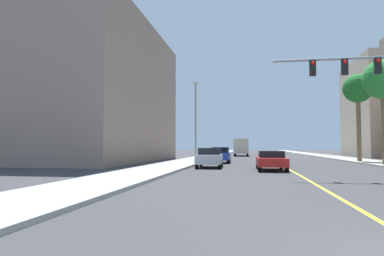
{
  "coord_description": "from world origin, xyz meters",
  "views": [
    {
      "loc": [
        -2.85,
        -5.21,
        1.66
      ],
      "look_at": [
        -6.82,
        18.63,
        2.95
      ],
      "focal_mm": 31.95,
      "sensor_mm": 36.0,
      "label": 1
    }
  ],
  "objects": [
    {
      "name": "ground",
      "position": [
        0.0,
        42.0,
        0.0
      ],
      "size": [
        192.0,
        192.0,
        0.0
      ],
      "primitive_type": "plane",
      "color": "#38383A"
    },
    {
      "name": "sidewalk_left",
      "position": [
        -9.15,
        42.0,
        0.07
      ],
      "size": [
        3.62,
        168.0,
        0.15
      ],
      "primitive_type": "cube",
      "color": "#9E9B93",
      "rests_on": "ground"
    },
    {
      "name": "sidewalk_right",
      "position": [
        9.15,
        42.0,
        0.07
      ],
      "size": [
        3.62,
        168.0,
        0.15
      ],
      "primitive_type": "cube",
      "color": "#9E9B93",
      "rests_on": "ground"
    },
    {
      "name": "lane_marking_center",
      "position": [
        0.0,
        42.0,
        0.0
      ],
      "size": [
        0.16,
        144.0,
        0.01
      ],
      "primitive_type": "cube",
      "color": "yellow",
      "rests_on": "ground"
    },
    {
      "name": "building_left_near",
      "position": [
        -21.68,
        31.0,
        7.57
      ],
      "size": [
        16.57,
        25.14,
        15.14
      ],
      "primitive_type": "cube",
      "color": "gray",
      "rests_on": "ground"
    },
    {
      "name": "street_lamp",
      "position": [
        -7.85,
        26.92,
        4.42
      ],
      "size": [
        0.56,
        0.28,
        7.69
      ],
      "color": "gray",
      "rests_on": "sidewalk_left"
    },
    {
      "name": "palm_mid",
      "position": [
        8.13,
        24.89,
        7.05
      ],
      "size": [
        3.25,
        3.25,
        8.66
      ],
      "color": "brown",
      "rests_on": "sidewalk_right"
    },
    {
      "name": "palm_far",
      "position": [
        8.16,
        31.54,
        7.35
      ],
      "size": [
        2.93,
        2.93,
        8.86
      ],
      "color": "brown",
      "rests_on": "sidewalk_right"
    },
    {
      "name": "car_silver",
      "position": [
        -5.85,
        21.19,
        0.77
      ],
      "size": [
        2.0,
        4.03,
        1.52
      ],
      "rotation": [
        0.0,
        0.0,
        3.17
      ],
      "color": "#BCBCC1",
      "rests_on": "ground"
    },
    {
      "name": "car_blue",
      "position": [
        -5.64,
        28.72,
        0.78
      ],
      "size": [
        1.88,
        3.94,
        1.56
      ],
      "rotation": [
        0.0,
        0.0,
        3.15
      ],
      "color": "#1E389E",
      "rests_on": "ground"
    },
    {
      "name": "car_red",
      "position": [
        -1.34,
        18.96,
        0.7
      ],
      "size": [
        1.98,
        4.54,
        1.34
      ],
      "rotation": [
        0.0,
        0.0,
        0.01
      ],
      "color": "red",
      "rests_on": "ground"
    },
    {
      "name": "delivery_truck",
      "position": [
        -4.15,
        53.92,
        1.56
      ],
      "size": [
        2.51,
        8.43,
        2.88
      ],
      "rotation": [
        0.0,
        0.0,
        0.01
      ],
      "color": "#194799",
      "rests_on": "ground"
    }
  ]
}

